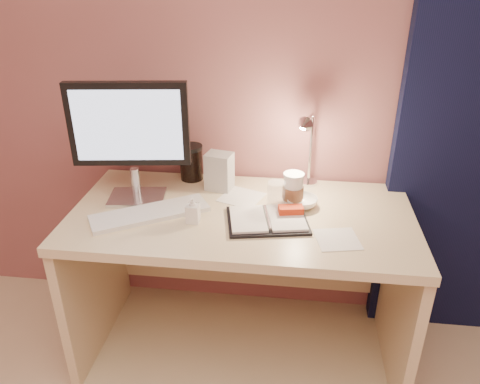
# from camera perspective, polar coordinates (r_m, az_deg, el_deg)

# --- Properties ---
(desk) EXTENTS (1.40, 0.70, 0.73)m
(desk) POSITION_cam_1_polar(r_m,az_deg,el_deg) (2.09, 0.43, -6.95)
(desk) COLOR beige
(desk) RESTS_ON ground
(monitor) EXTENTS (0.48, 0.20, 0.51)m
(monitor) POSITION_cam_1_polar(r_m,az_deg,el_deg) (1.94, -13.29, 7.12)
(monitor) COLOR silver
(monitor) RESTS_ON desk
(keyboard) EXTENTS (0.47, 0.36, 0.02)m
(keyboard) POSITION_cam_1_polar(r_m,az_deg,el_deg) (1.92, -10.91, -2.56)
(keyboard) COLOR silver
(keyboard) RESTS_ON desk
(planner) EXTENTS (0.35, 0.29, 0.05)m
(planner) POSITION_cam_1_polar(r_m,az_deg,el_deg) (1.85, 3.60, -3.28)
(planner) COLOR black
(planner) RESTS_ON desk
(paper_a) EXTENTS (0.18, 0.18, 0.00)m
(paper_a) POSITION_cam_1_polar(r_m,az_deg,el_deg) (1.77, 11.78, -5.66)
(paper_a) COLOR silver
(paper_a) RESTS_ON desk
(paper_b) EXTENTS (0.21, 0.21, 0.00)m
(paper_b) POSITION_cam_1_polar(r_m,az_deg,el_deg) (2.03, 0.20, -0.65)
(paper_b) COLOR silver
(paper_b) RESTS_ON desk
(coffee_cup) EXTENTS (0.09, 0.09, 0.14)m
(coffee_cup) POSITION_cam_1_polar(r_m,az_deg,el_deg) (1.96, 6.49, 0.23)
(coffee_cup) COLOR silver
(coffee_cup) RESTS_ON desk
(clear_cup) EXTENTS (0.07, 0.07, 0.13)m
(clear_cup) POSITION_cam_1_polar(r_m,az_deg,el_deg) (1.90, 4.41, -0.59)
(clear_cup) COLOR white
(clear_cup) RESTS_ON desk
(bowl) EXTENTS (0.14, 0.14, 0.04)m
(bowl) POSITION_cam_1_polar(r_m,az_deg,el_deg) (1.97, 7.53, -1.23)
(bowl) COLOR white
(bowl) RESTS_ON desk
(lotion_bottle) EXTENTS (0.05, 0.05, 0.11)m
(lotion_bottle) POSITION_cam_1_polar(r_m,az_deg,el_deg) (1.83, -5.78, -2.12)
(lotion_bottle) COLOR silver
(lotion_bottle) RESTS_ON desk
(dark_jar) EXTENTS (0.10, 0.10, 0.15)m
(dark_jar) POSITION_cam_1_polar(r_m,az_deg,el_deg) (2.18, -5.94, 3.41)
(dark_jar) COLOR black
(dark_jar) RESTS_ON desk
(product_box) EXTENTS (0.13, 0.11, 0.17)m
(product_box) POSITION_cam_1_polar(r_m,az_deg,el_deg) (2.07, -2.54, 2.52)
(product_box) COLOR #B3B3AE
(product_box) RESTS_ON desk
(desk_lamp) EXTENTS (0.12, 0.22, 0.36)m
(desk_lamp) POSITION_cam_1_polar(r_m,az_deg,el_deg) (2.01, 9.45, 5.63)
(desk_lamp) COLOR silver
(desk_lamp) RESTS_ON desk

